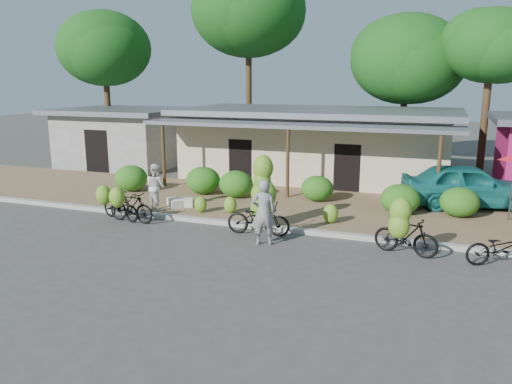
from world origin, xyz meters
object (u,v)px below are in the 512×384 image
Objects in this scene: bike_center at (260,204)px; bike_right at (404,231)px; bike_left at (129,205)px; bike_far_left at (118,205)px; teal_van at (468,185)px; bike_far_right at (502,248)px; tree_center_right at (403,57)px; tree_near_right at (487,44)px; tree_back_left at (103,47)px; tree_far_center at (246,9)px; bystander at (156,187)px; sack_near at (182,203)px; vendor at (264,212)px; sack_far at (174,203)px.

bike_right is (4.37, -0.68, -0.19)m from bike_center.
bike_left is 0.98× the size of bike_right.
bike_far_left is 0.78× the size of bike_center.
bike_far_right is at bearing 171.52° from teal_van.
tree_center_right is 18.04m from bike_far_left.
teal_van is (-0.68, -7.72, -5.44)m from tree_near_right.
tree_back_left reaches higher than bike_center.
tree_far_center is 9.45m from tree_center_right.
bystander is (-8.72, 1.66, 0.24)m from bike_right.
bike_center is 0.51× the size of teal_van.
bike_center is (14.18, -11.49, -5.70)m from tree_back_left.
tree_center_right is 4.45× the size of bike_right.
sack_near is at bearing -15.22° from bike_left.
tree_center_right is 4.37× the size of bike_far_left.
bike_center reaches higher than bike_right.
sack_near is at bearing -43.22° from tree_back_left.
bike_far_left is 0.97× the size of vendor.
bike_far_left is at bearing -123.68° from sack_near.
tree_far_center is 21.48m from bike_far_right.
tree_back_left is at bearing 43.71° from bike_left.
tree_back_left is 21.06m from tree_near_right.
teal_van is (6.14, 5.27, 0.02)m from bike_center.
tree_back_left is at bearing 46.14° from bike_center.
tree_near_right is 9.50× the size of sack_near.
tree_near_right is 4.85× the size of bystander.
tree_near_right is 17.27m from bystander.
tree_near_right reaches higher than vendor.
tree_far_center is 13.30m from tree_near_right.
vendor is 5.23m from bystander.
bike_left is 12.10m from teal_van.
tree_far_center is at bearing 20.56° from tree_back_left.
sack_near is 1.15m from bystander.
tree_far_center is at bearing 100.94° from sack_near.
bike_far_right is at bearing -99.26° from bike_center.
bike_far_left is at bearing 102.02° from bike_right.
bike_right is at bearing -55.18° from tree_far_center.
tree_near_right is 3.33× the size of bike_center.
bike_right is 2.43m from bike_far_right.
tree_center_right is 17.94m from bike_left.
tree_back_left is 1.06× the size of tree_center_right.
sack_near is at bearing -52.83° from vendor.
bike_center is 4.43m from bike_right.
bystander is at bearing -46.92° from tree_back_left.
tree_far_center is 13.29× the size of sack_near.
tree_far_center is at bearing 48.84° from bike_right.
vendor is at bearing 75.24° from bike_far_right.
tree_far_center reaches higher than sack_far.
tree_back_left is at bearing -159.44° from tree_far_center.
bike_far_left is (-7.84, -15.34, -5.36)m from tree_center_right.
sack_far is 5.20m from vendor.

